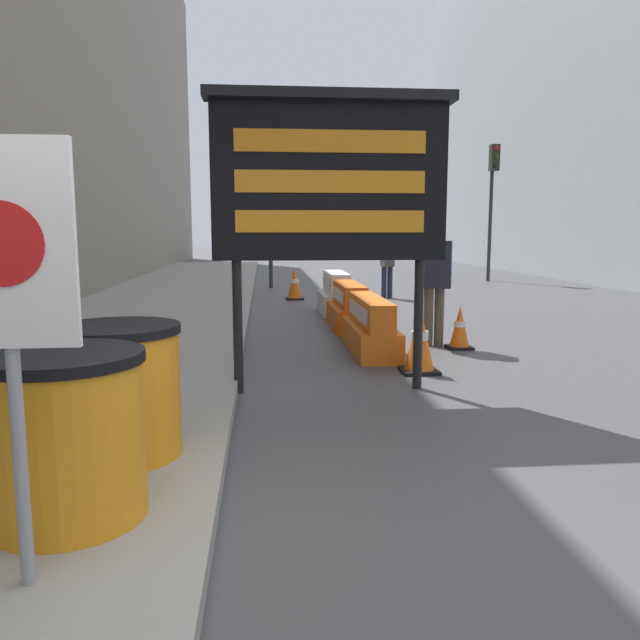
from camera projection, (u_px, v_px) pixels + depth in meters
name	position (u px, v px, depth m)	size (l,w,h in m)	color
ground_plane	(210.00, 576.00, 3.10)	(120.00, 120.00, 0.00)	#474749
barrel_drum_foreground	(66.00, 435.00, 3.38)	(0.87, 0.87, 0.92)	orange
barrel_drum_middle	(119.00, 390.00, 4.32)	(0.87, 0.87, 0.92)	orange
warning_sign	(6.00, 281.00, 2.58)	(0.59, 0.08, 1.94)	gray
message_board	(330.00, 180.00, 6.37)	(2.52, 0.36, 3.08)	black
jersey_barrier_orange_near	(370.00, 328.00, 8.75)	(0.57, 1.92, 0.77)	orange
jersey_barrier_orange_far	(349.00, 308.00, 10.89)	(0.63, 1.73, 0.78)	orange
jersey_barrier_white	(336.00, 295.00, 12.83)	(0.65, 1.61, 0.85)	silver
traffic_cone_near	(295.00, 284.00, 15.38)	(0.45, 0.45, 0.80)	black
traffic_cone_mid	(460.00, 328.00, 8.99)	(0.35, 0.35, 0.63)	black
traffic_cone_far	(420.00, 341.00, 7.48)	(0.44, 0.44, 0.79)	black
traffic_light_near_curb	(270.00, 187.00, 18.06)	(0.28, 0.44, 4.06)	#2D2D30
traffic_light_far_side	(493.00, 184.00, 20.52)	(0.28, 0.45, 4.46)	#2D2D30
pedestrian_worker	(387.00, 259.00, 15.59)	(0.29, 0.45, 1.65)	#23283D
pedestrian_passerby	(435.00, 275.00, 9.12)	(0.54, 0.42, 1.79)	#514C42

